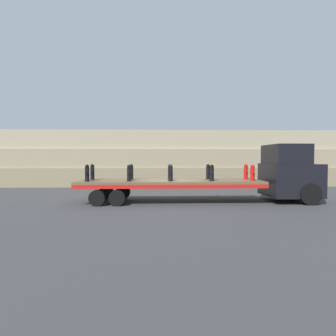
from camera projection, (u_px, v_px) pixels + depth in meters
The scene contains 16 objects.
ground_plane at pixel (170, 202), 14.42m from camera, with size 120.00×120.00×0.00m, color #38383A.
rock_cliff at pixel (166, 158), 23.17m from camera, with size 60.00×3.30×4.76m.
truck_cab at pixel (290, 173), 14.59m from camera, with size 2.65×2.71×3.16m.
flatbed_trailer at pixel (159, 184), 14.36m from camera, with size 9.95×2.56×1.20m.
fire_hydrant_black_near_0 at pixel (87, 173), 13.67m from camera, with size 0.28×0.52×0.87m.
fire_hydrant_black_far_0 at pixel (92, 172), 14.75m from camera, with size 0.28×0.52×0.87m.
fire_hydrant_black_near_1 at pixel (129, 173), 13.74m from camera, with size 0.28×0.52×0.87m.
fire_hydrant_black_far_1 at pixel (131, 172), 14.82m from camera, with size 0.28×0.52×0.87m.
fire_hydrant_black_near_2 at pixel (171, 173), 13.82m from camera, with size 0.28×0.52×0.87m.
fire_hydrant_black_far_2 at pixel (170, 172), 14.90m from camera, with size 0.28×0.52×0.87m.
fire_hydrant_black_near_3 at pixel (212, 173), 13.89m from camera, with size 0.28×0.52×0.87m.
fire_hydrant_black_far_3 at pixel (208, 172), 14.97m from camera, with size 0.28×0.52×0.87m.
fire_hydrant_red_near_4 at pixel (252, 173), 13.96m from camera, with size 0.28×0.52×0.87m.
fire_hydrant_red_far_4 at pixel (246, 172), 15.04m from camera, with size 0.28×0.52×0.87m.
cargo_strap_rear at pixel (90, 164), 14.19m from camera, with size 0.05×2.65×0.01m.
cargo_strap_middle at pixel (210, 164), 14.41m from camera, with size 0.05×2.65×0.01m.
Camera 1 is at (-0.61, -14.32, 2.43)m, focal length 28.00 mm.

